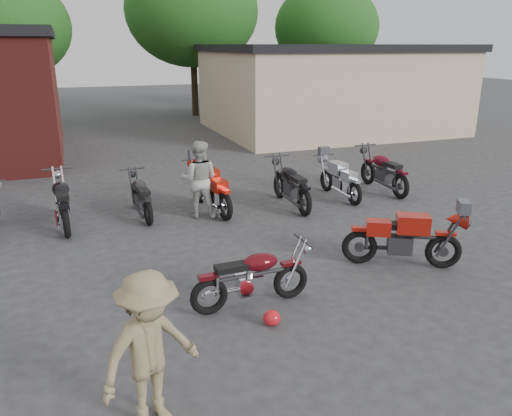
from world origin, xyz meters
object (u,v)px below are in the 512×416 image
object	(u,v)px
vintage_motorcycle	(253,274)
helmet	(272,318)
sportbike	(405,235)
row_bike_4	(211,186)
row_bike_2	(62,199)
row_bike_3	(141,194)
row_bike_7	(383,169)
person_tan	(150,351)
row_bike_5	(291,182)
person_light	(199,179)
row_bike_6	(340,177)

from	to	relation	value
vintage_motorcycle	helmet	distance (m)	0.74
sportbike	row_bike_4	size ratio (longest dim) A/B	0.96
row_bike_2	row_bike_3	distance (m)	1.67
sportbike	row_bike_7	world-z (taller)	row_bike_7
row_bike_2	row_bike_4	size ratio (longest dim) A/B	1.00
vintage_motorcycle	person_tan	bearing A→B (deg)	-134.84
row_bike_2	row_bike_5	size ratio (longest dim) A/B	1.00
sportbike	person_light	world-z (taller)	person_light
person_light	row_bike_2	bearing A→B (deg)	14.82
vintage_motorcycle	row_bike_7	world-z (taller)	row_bike_7
vintage_motorcycle	helmet	xyz separation A→B (m)	(0.05, -0.62, -0.41)
person_light	row_bike_7	world-z (taller)	person_light
helmet	person_tan	world-z (taller)	person_tan
person_tan	row_bike_2	distance (m)	6.72
row_bike_3	row_bike_5	distance (m)	3.54
row_bike_2	row_bike_4	distance (m)	3.27
row_bike_2	row_bike_7	bearing A→B (deg)	-93.87
row_bike_5	row_bike_7	world-z (taller)	row_bike_7
vintage_motorcycle	sportbike	world-z (taller)	sportbike
helmet	row_bike_3	bearing A→B (deg)	100.71
row_bike_6	row_bike_7	size ratio (longest dim) A/B	0.89
vintage_motorcycle	row_bike_7	xyz separation A→B (m)	(5.39, 4.65, 0.08)
row_bike_2	vintage_motorcycle	bearing A→B (deg)	-154.13
row_bike_4	row_bike_6	size ratio (longest dim) A/B	1.11
helmet	row_bike_5	world-z (taller)	row_bike_5
vintage_motorcycle	helmet	world-z (taller)	vintage_motorcycle
helmet	row_bike_3	xyz separation A→B (m)	(-1.02, 5.40, 0.41)
row_bike_5	row_bike_7	bearing A→B (deg)	-81.54
person_light	person_tan	xyz separation A→B (m)	(-2.09, -6.23, -0.02)
row_bike_6	sportbike	bearing A→B (deg)	164.16
row_bike_6	row_bike_4	bearing A→B (deg)	86.29
person_tan	row_bike_7	distance (m)	9.76
sportbike	row_bike_2	distance (m)	7.07
vintage_motorcycle	row_bike_2	xyz separation A→B (m)	(-2.64, 4.72, 0.08)
sportbike	row_bike_6	world-z (taller)	sportbike
person_tan	row_bike_4	size ratio (longest dim) A/B	0.82
row_bike_5	row_bike_6	world-z (taller)	row_bike_5
person_light	row_bike_4	bearing A→B (deg)	-114.39
sportbike	person_tan	xyz separation A→B (m)	(-4.77, -2.35, 0.28)
sportbike	row_bike_6	distance (m)	4.21
sportbike	row_bike_3	xyz separation A→B (m)	(-3.94, 4.37, -0.05)
person_tan	row_bike_2	xyz separation A→B (m)	(-0.84, 6.66, -0.25)
sportbike	row_bike_4	world-z (taller)	row_bike_4
row_bike_3	row_bike_6	distance (m)	4.97
vintage_motorcycle	row_bike_2	distance (m)	5.41
row_bike_3	row_bike_6	world-z (taller)	row_bike_6
row_bike_6	row_bike_7	distance (m)	1.41
row_bike_5	row_bike_6	xyz separation A→B (m)	(1.46, 0.22, -0.06)
vintage_motorcycle	person_tan	size ratio (longest dim) A/B	1.06
row_bike_3	row_bike_7	world-z (taller)	row_bike_7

